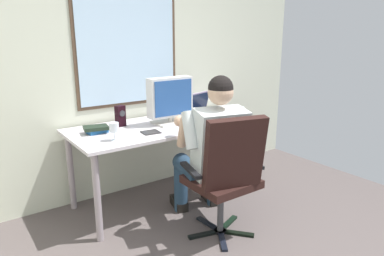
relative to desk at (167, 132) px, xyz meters
The scene contains 11 objects.
wall_rear 0.89m from the desk, 120.84° to the left, with size 4.51×0.08×2.76m.
desk is the anchor object (origin of this frame).
office_chair 0.87m from the desk, 91.04° to the right, with size 0.62×0.59×0.99m.
person_seated 0.62m from the desk, 86.29° to the right, with size 0.62×0.83×1.25m.
crt_monitor 0.31m from the desk, ahead, with size 0.42×0.24×0.42m.
laptop 0.52m from the desk, 11.12° to the left, with size 0.41×0.37×0.23m.
wine_glass 0.66m from the desk, 161.15° to the right, with size 0.07×0.07×0.14m.
desk_speaker 0.45m from the desk, 155.21° to the left, with size 0.09×0.08×0.19m.
book_stack 0.65m from the desk, behind, with size 0.22×0.17×0.06m.
cd_case 0.34m from the desk, 147.31° to the right, with size 0.15×0.14×0.01m.
coffee_mug 0.44m from the desk, 28.86° to the right, with size 0.08×0.08×0.08m.
Camera 1 is at (-1.37, -1.00, 1.54)m, focal length 33.11 mm.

